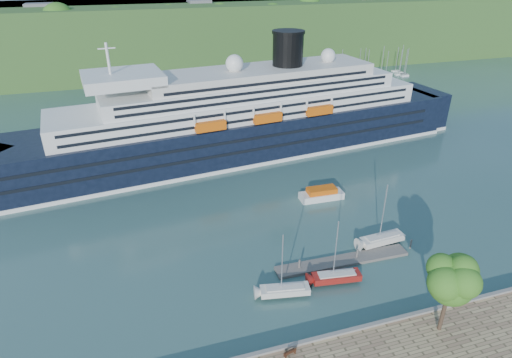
# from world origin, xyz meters

# --- Properties ---
(ground) EXTENTS (400.00, 400.00, 0.00)m
(ground) POSITION_xyz_m (0.00, 0.00, 0.00)
(ground) COLOR #2D504C
(ground) RESTS_ON ground
(far_hillside) EXTENTS (400.00, 50.00, 24.00)m
(far_hillside) POSITION_xyz_m (0.00, 145.00, 12.00)
(far_hillside) COLOR #395F26
(far_hillside) RESTS_ON ground
(quay_coping) EXTENTS (220.00, 0.50, 0.30)m
(quay_coping) POSITION_xyz_m (0.00, -0.20, 1.15)
(quay_coping) COLOR slate
(quay_coping) RESTS_ON promenade
(cruise_ship) EXTENTS (114.57, 29.23, 25.47)m
(cruise_ship) POSITION_xyz_m (1.11, 53.50, 12.74)
(cruise_ship) COLOR black
(cruise_ship) RESTS_ON ground
(park_bench) EXTENTS (1.50, 0.90, 0.90)m
(park_bench) POSITION_xyz_m (-7.50, -1.20, 1.45)
(park_bench) COLOR #452413
(park_bench) RESTS_ON promenade
(promenade_tree) EXTENTS (6.52, 6.52, 10.80)m
(promenade_tree) POSITION_xyz_m (9.97, -2.80, 6.40)
(promenade_tree) COLOR #306C1C
(promenade_tree) RESTS_ON promenade
(floating_pontoon) EXTENTS (19.73, 2.86, 0.44)m
(floating_pontoon) POSITION_xyz_m (5.78, 12.34, 0.22)
(floating_pontoon) COLOR slate
(floating_pontoon) RESTS_ON ground
(sailboat_white_near) EXTENTS (7.17, 3.12, 8.96)m
(sailboat_white_near) POSITION_xyz_m (-4.44, 8.37, 4.48)
(sailboat_white_near) COLOR silver
(sailboat_white_near) RESTS_ON ground
(sailboat_red) EXTENTS (7.32, 2.93, 9.19)m
(sailboat_red) POSITION_xyz_m (2.96, 8.75, 4.60)
(sailboat_red) COLOR maroon
(sailboat_red) RESTS_ON ground
(sailboat_white_far) EXTENTS (7.71, 2.64, 9.79)m
(sailboat_white_far) POSITION_xyz_m (13.33, 14.44, 4.90)
(sailboat_white_far) COLOR silver
(sailboat_white_far) RESTS_ON ground
(tender_launch) EXTENTS (7.99, 2.96, 2.18)m
(tender_launch) POSITION_xyz_m (10.54, 29.75, 1.09)
(tender_launch) COLOR #D6570C
(tender_launch) RESTS_ON ground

